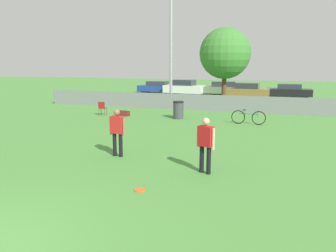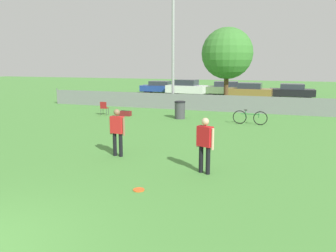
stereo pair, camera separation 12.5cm
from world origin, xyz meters
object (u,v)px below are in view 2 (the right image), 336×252
object	(u,v)px
player_thrower_red	(205,141)
parked_car_white	(187,88)
tree_near_pole	(227,53)
frisbee_disc	(139,190)
player_defender_red	(117,129)
folding_chair_sideline	(104,107)
bicycle_sideline	(250,117)
parked_car_blue	(160,87)
light_pole	(173,29)
trash_bin	(180,110)
parked_car_dark	(292,91)
parked_car_olive	(226,88)
parked_car_tan	(250,91)
gear_bag_sideline	(126,113)

from	to	relation	value
player_thrower_red	parked_car_white	xyz separation A→B (m)	(-7.34, 23.15, -0.22)
tree_near_pole	frisbee_disc	distance (m)	16.85
player_defender_red	folding_chair_sideline	bearing A→B (deg)	128.80
bicycle_sideline	parked_car_blue	distance (m)	19.13
light_pole	parked_car_white	world-z (taller)	light_pole
trash_bin	parked_car_blue	xyz separation A→B (m)	(-7.01, 15.11, 0.13)
parked_car_blue	parked_car_dark	world-z (taller)	parked_car_dark
parked_car_blue	parked_car_white	world-z (taller)	parked_car_white
frisbee_disc	folding_chair_sideline	size ratio (longest dim) A/B	0.35
light_pole	parked_car_dark	size ratio (longest dim) A/B	2.35
folding_chair_sideline	parked_car_olive	bearing A→B (deg)	-116.27
light_pole	parked_car_blue	xyz separation A→B (m)	(-4.98, 10.37, -4.86)
trash_bin	parked_car_dark	size ratio (longest dim) A/B	0.25
player_thrower_red	parked_car_olive	size ratio (longest dim) A/B	0.35
folding_chair_sideline	parked_car_olive	size ratio (longest dim) A/B	0.18
tree_near_pole	parked_car_blue	distance (m)	13.24
player_thrower_red	parked_car_olive	bearing A→B (deg)	120.02
player_thrower_red	parked_car_tan	bearing A→B (deg)	114.18
parked_car_white	parked_car_olive	distance (m)	3.97
player_thrower_red	gear_bag_sideline	world-z (taller)	player_thrower_red
light_pole	bicycle_sideline	xyz separation A→B (m)	(6.04, -5.26, -5.13)
parked_car_tan	bicycle_sideline	bearing A→B (deg)	-81.82
light_pole	trash_bin	size ratio (longest dim) A/B	9.31
light_pole	parked_car_olive	distance (m)	11.84
player_defender_red	parked_car_olive	size ratio (longest dim) A/B	0.35
player_defender_red	parked_car_tan	distance (m)	21.28
parked_car_tan	frisbee_disc	bearing A→B (deg)	-88.43
trash_bin	parked_car_tan	xyz separation A→B (m)	(2.63, 13.00, 0.17)
tree_near_pole	player_thrower_red	world-z (taller)	tree_near_pole
light_pole	gear_bag_sideline	xyz separation A→B (m)	(-1.41, -4.87, -5.35)
trash_bin	parked_car_olive	bearing A→B (deg)	89.88
folding_chair_sideline	parked_car_white	bearing A→B (deg)	-103.14
gear_bag_sideline	parked_car_dark	world-z (taller)	parked_car_dark
player_thrower_red	bicycle_sideline	world-z (taller)	player_thrower_red
frisbee_disc	bicycle_sideline	size ratio (longest dim) A/B	0.16
tree_near_pole	parked_car_tan	distance (m)	8.06
player_defender_red	parked_car_olive	world-z (taller)	player_defender_red
parked_car_tan	parked_car_dark	distance (m)	4.00
tree_near_pole	bicycle_sideline	bearing A→B (deg)	-69.25
tree_near_pole	parked_car_tan	bearing A→B (deg)	82.61
player_thrower_red	tree_near_pole	bearing A→B (deg)	119.13
tree_near_pole	frisbee_disc	size ratio (longest dim) A/B	19.25
tree_near_pole	light_pole	bearing A→B (deg)	-166.34
parked_car_dark	tree_near_pole	bearing A→B (deg)	-118.09
light_pole	parked_car_white	bearing A→B (deg)	100.46
parked_car_white	parked_car_olive	xyz separation A→B (m)	(3.81, 1.12, -0.06)
light_pole	trash_bin	bearing A→B (deg)	-66.86
parked_car_white	gear_bag_sideline	bearing A→B (deg)	-83.03
parked_car_blue	light_pole	bearing A→B (deg)	-67.38
parked_car_white	frisbee_disc	bearing A→B (deg)	-70.72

